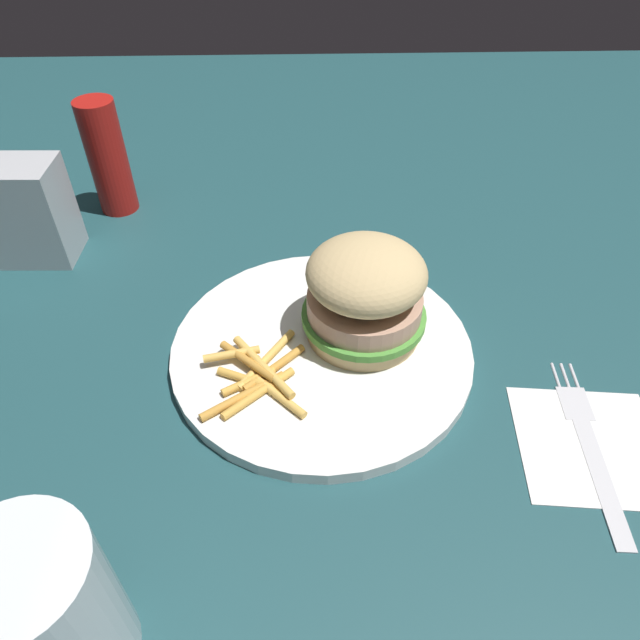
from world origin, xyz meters
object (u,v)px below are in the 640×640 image
(drink_glass, at_px, (50,621))
(napkin_dispenser, at_px, (23,212))
(ketchup_bottle, at_px, (108,158))
(sandwich, at_px, (365,293))
(fork, at_px, (590,441))
(plate, at_px, (320,349))
(fries_pile, at_px, (258,376))
(napkin, at_px, (590,445))

(drink_glass, xyz_separation_m, napkin_dispenser, (0.15, -0.40, 0.01))
(napkin_dispenser, distance_m, ketchup_bottle, 0.12)
(sandwich, xyz_separation_m, napkin_dispenser, (0.34, -0.15, -0.00))
(fork, bearing_deg, drink_glass, 20.77)
(plate, bearing_deg, ketchup_bottle, -47.39)
(fries_pile, xyz_separation_m, fork, (-0.26, 0.06, -0.01))
(plate, relative_size, fork, 1.54)
(sandwich, xyz_separation_m, fork, (-0.17, 0.12, -0.05))
(fork, xyz_separation_m, napkin_dispenser, (0.51, -0.27, 0.05))
(napkin_dispenser, bearing_deg, ketchup_bottle, -124.52)
(plate, distance_m, ketchup_bottle, 0.35)
(drink_glass, relative_size, ketchup_bottle, 0.84)
(drink_glass, height_order, napkin_dispenser, drink_glass)
(fries_pile, bearing_deg, drink_glass, 63.53)
(drink_glass, bearing_deg, napkin, -159.45)
(plate, relative_size, napkin_dispenser, 2.50)
(plate, height_order, fries_pile, fries_pile)
(drink_glass, relative_size, napkin_dispenser, 1.04)
(napkin, height_order, ketchup_bottle, ketchup_bottle)
(napkin, relative_size, fork, 0.63)
(napkin_dispenser, relative_size, ketchup_bottle, 0.81)
(sandwich, bearing_deg, fork, 144.26)
(fork, bearing_deg, plate, -26.67)
(fries_pile, xyz_separation_m, napkin_dispenser, (0.25, -0.20, 0.04))
(fork, xyz_separation_m, ketchup_bottle, (0.44, -0.36, 0.06))
(plate, relative_size, drink_glass, 2.41)
(napkin, bearing_deg, plate, -27.03)
(drink_glass, bearing_deg, napkin_dispenser, -69.48)
(plate, bearing_deg, napkin, 152.97)
(napkin, xyz_separation_m, ketchup_bottle, (0.44, -0.36, 0.07))
(fork, height_order, drink_glass, drink_glass)
(sandwich, relative_size, napkin_dispenser, 1.04)
(sandwich, distance_m, fork, 0.21)
(drink_glass, bearing_deg, ketchup_bottle, -80.52)
(fries_pile, distance_m, fork, 0.27)
(plate, xyz_separation_m, drink_glass, (0.15, 0.24, 0.04))
(plate, distance_m, napkin_dispenser, 0.35)
(ketchup_bottle, bearing_deg, sandwich, 138.96)
(napkin_dispenser, xyz_separation_m, ketchup_bottle, (-0.07, -0.09, 0.01))
(sandwich, bearing_deg, plate, 22.80)
(sandwich, relative_size, ketchup_bottle, 0.84)
(sandwich, bearing_deg, drink_glass, 53.21)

